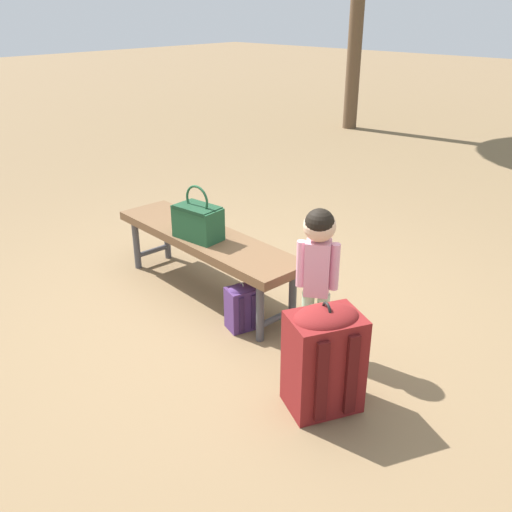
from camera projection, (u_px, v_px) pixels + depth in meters
The scene contains 6 objects.
ground_plane at pixel (235, 318), 3.68m from camera, with size 40.00×40.00×0.00m, color brown.
park_bench at pixel (206, 242), 3.84m from camera, with size 1.63×0.53×0.45m.
handbag at pixel (198, 221), 3.70m from camera, with size 0.33×0.20×0.37m.
child_standing at pixel (318, 259), 3.11m from camera, with size 0.21×0.18×0.89m.
backpack_large at pixel (324, 356), 2.77m from camera, with size 0.40×0.43×0.60m.
backpack_small at pixel (242, 305), 3.51m from camera, with size 0.20×0.22×0.32m.
Camera 1 is at (2.27, -2.23, 1.89)m, focal length 39.33 mm.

